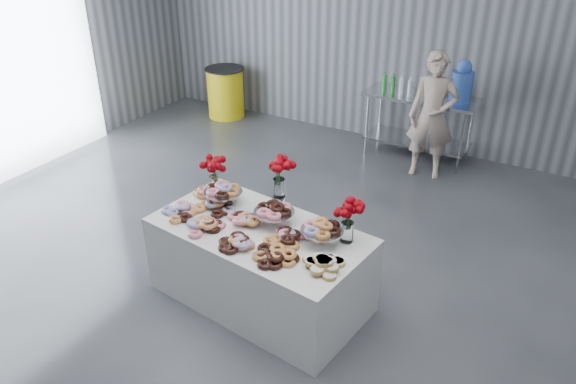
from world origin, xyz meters
name	(u,v)px	position (x,y,z in m)	size (l,w,h in m)	color
ground	(217,316)	(0.00, 0.00, 0.00)	(9.00, 9.00, 0.00)	#33363A
room_walls	(168,4)	(-0.27, 0.07, 2.64)	(8.04, 9.04, 4.02)	gray
display_table	(260,265)	(0.20, 0.41, 0.38)	(1.90, 1.00, 0.75)	white
prep_table	(419,115)	(0.43, 4.10, 0.62)	(1.50, 0.60, 0.90)	silver
donut_mounds	(256,228)	(0.20, 0.36, 0.80)	(1.80, 0.80, 0.09)	#C37747
cake_stand_left	(223,190)	(-0.32, 0.63, 0.89)	(0.36, 0.36, 0.17)	silver
cake_stand_mid	(274,210)	(0.27, 0.55, 0.89)	(0.36, 0.36, 0.17)	silver
cake_stand_right	(322,229)	(0.77, 0.49, 0.89)	(0.36, 0.36, 0.17)	silver
danish_pile	(322,263)	(0.93, 0.17, 0.81)	(0.48, 0.48, 0.11)	white
bouquet_left	(214,166)	(-0.51, 0.75, 1.05)	(0.26, 0.26, 0.42)	white
bouquet_right	(348,210)	(0.93, 0.62, 1.05)	(0.26, 0.26, 0.42)	white
bouquet_center	(279,174)	(0.20, 0.76, 1.13)	(0.26, 0.26, 0.57)	silver
water_jug	(462,83)	(0.93, 4.10, 1.15)	(0.28, 0.28, 0.55)	#4575EB
drink_bottles	(397,84)	(0.11, 4.00, 1.04)	(0.54, 0.08, 0.27)	#268C33
person	(432,116)	(0.73, 3.65, 0.82)	(0.60, 0.39, 1.63)	#CC8C93
trash_barrel	(226,92)	(-2.80, 4.10, 0.40)	(0.63, 0.63, 0.81)	yellow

